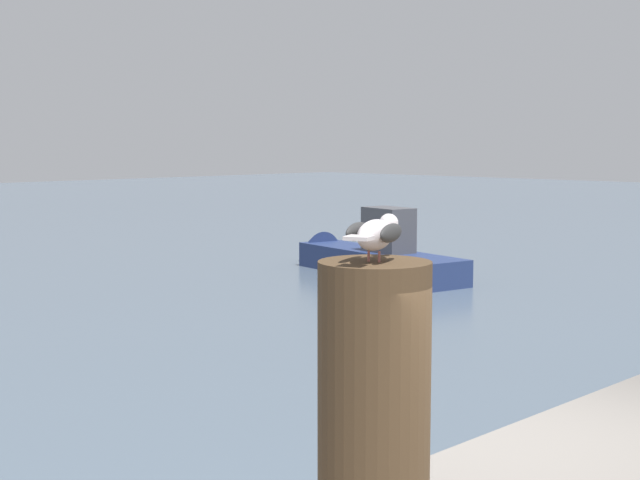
# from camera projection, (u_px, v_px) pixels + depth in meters

# --- Properties ---
(mooring_post) EXTENTS (0.37, 0.37, 0.99)m
(mooring_post) POSITION_uv_depth(u_px,v_px,m) (374.00, 411.00, 3.00)
(mooring_post) COLOR #4C3823
(mooring_post) RESTS_ON harbor_quay
(seagull) EXTENTS (0.38, 0.21, 0.14)m
(seagull) POSITION_uv_depth(u_px,v_px,m) (376.00, 233.00, 2.94)
(seagull) COLOR #C66B60
(seagull) RESTS_ON mooring_post
(boat_navy) EXTENTS (2.03, 5.63, 1.72)m
(boat_navy) POSITION_uv_depth(u_px,v_px,m) (365.00, 255.00, 20.64)
(boat_navy) COLOR navy
(boat_navy) RESTS_ON ground_plane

